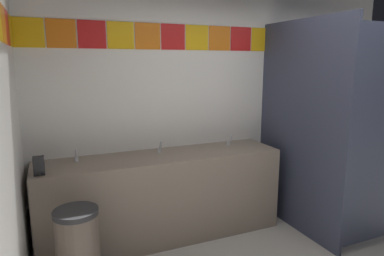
% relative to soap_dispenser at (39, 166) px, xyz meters
% --- Properties ---
extents(wall_back, '(4.43, 0.09, 2.90)m').
position_rel_soap_dispenser_xyz_m(wall_back, '(2.07, 0.51, 0.48)').
color(wall_back, white).
rests_on(wall_back, ground_plane).
extents(vanity_counter, '(2.48, 0.59, 0.89)m').
position_rel_soap_dispenser_xyz_m(vanity_counter, '(1.15, 0.17, -0.51)').
color(vanity_counter, gray).
rests_on(vanity_counter, ground_plane).
extents(faucet_left, '(0.04, 0.10, 0.14)m').
position_rel_soap_dispenser_xyz_m(faucet_left, '(0.32, 0.26, -0.03)').
color(faucet_left, silver).
rests_on(faucet_left, vanity_counter).
extents(faucet_center, '(0.04, 0.10, 0.14)m').
position_rel_soap_dispenser_xyz_m(faucet_center, '(1.15, 0.26, -0.03)').
color(faucet_center, silver).
rests_on(faucet_center, vanity_counter).
extents(faucet_right, '(0.04, 0.10, 0.14)m').
position_rel_soap_dispenser_xyz_m(faucet_right, '(1.97, 0.26, -0.03)').
color(faucet_right, silver).
rests_on(faucet_right, vanity_counter).
extents(soap_dispenser, '(0.09, 0.09, 0.16)m').
position_rel_soap_dispenser_xyz_m(soap_dispenser, '(0.00, 0.00, 0.00)').
color(soap_dispenser, black).
rests_on(soap_dispenser, vanity_counter).
extents(stall_divider, '(0.92, 1.34, 2.26)m').
position_rel_soap_dispenser_xyz_m(stall_divider, '(2.73, -0.45, 0.16)').
color(stall_divider, '#33384C').
rests_on(stall_divider, ground_plane).
extents(toilet, '(0.39, 0.49, 0.74)m').
position_rel_soap_dispenser_xyz_m(toilet, '(3.13, 0.04, -0.67)').
color(toilet, white).
rests_on(toilet, ground_plane).
extents(trash_bin, '(0.34, 0.34, 0.74)m').
position_rel_soap_dispenser_xyz_m(trash_bin, '(0.24, -0.49, -0.60)').
color(trash_bin, brown).
rests_on(trash_bin, ground_plane).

